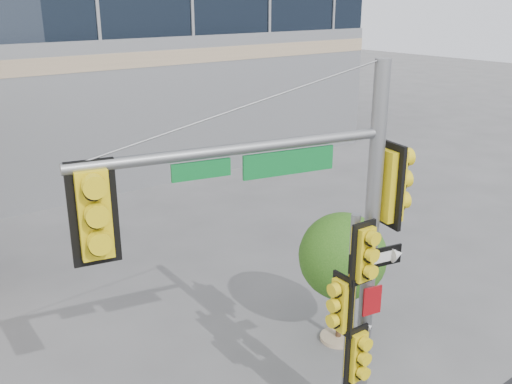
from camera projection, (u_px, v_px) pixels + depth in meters
main_signal_pole at (307, 232)px, 8.66m from camera, size 5.08×1.54×6.65m
secondary_signal_pole at (352, 316)px, 9.39m from camera, size 0.73×0.57×4.27m
street_tree at (343, 259)px, 12.54m from camera, size 1.98×1.93×3.08m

